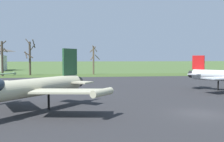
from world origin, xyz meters
name	(u,v)px	position (x,y,z in m)	size (l,w,h in m)	color
ground_plane	(200,114)	(0.00, 0.00, 0.00)	(600.00, 600.00, 0.00)	#425B2D
asphalt_apron	(146,90)	(0.00, 15.87, 0.03)	(95.63, 52.91, 0.05)	#28282B
grass_verge_strip	(112,75)	(0.00, 48.33, 0.03)	(155.63, 12.00, 0.06)	#3B5324
jet_fighter_front_right	(20,89)	(-14.50, 1.37, 2.23)	(13.17, 13.87, 5.55)	#B7B293
bare_tree_left_of_center	(2,58)	(-27.57, 48.53, 4.63)	(2.56, 2.53, 8.95)	#42382D
bare_tree_center	(30,57)	(-21.31, 51.06, 4.93)	(2.79, 2.78, 9.55)	#42382D
bare_tree_right_of_center	(94,59)	(-4.60, 51.77, 4.27)	(2.75, 2.78, 7.99)	brown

